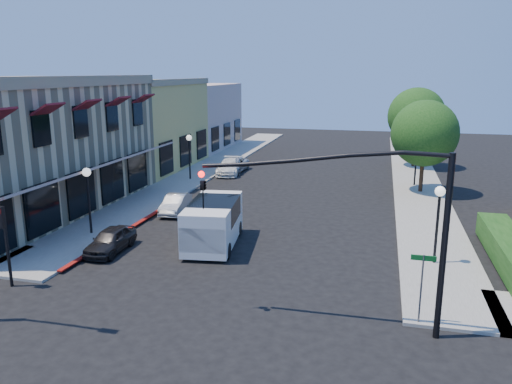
% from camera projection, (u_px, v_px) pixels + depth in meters
% --- Properties ---
extents(ground, '(120.00, 120.00, 0.00)m').
position_uv_depth(ground, '(186.00, 329.00, 16.53)').
color(ground, black).
rests_on(ground, ground).
extents(sidewalk_left, '(3.50, 50.00, 0.12)m').
position_uv_depth(sidewalk_left, '(208.00, 168.00, 44.05)').
color(sidewalk_left, gray).
rests_on(sidewalk_left, ground).
extents(sidewalk_right, '(3.50, 50.00, 0.12)m').
position_uv_depth(sidewalk_right, '(415.00, 178.00, 39.88)').
color(sidewalk_right, gray).
rests_on(sidewalk_right, ground).
extents(curb_red_strip, '(0.25, 10.00, 0.06)m').
position_uv_depth(curb_red_strip, '(119.00, 237.00, 25.71)').
color(curb_red_strip, maroon).
rests_on(curb_red_strip, ground).
extents(corner_brick_building, '(11.77, 18.20, 8.10)m').
position_uv_depth(corner_brick_building, '(10.00, 146.00, 29.63)').
color(corner_brick_building, '#CDB98A').
rests_on(corner_brick_building, ground).
extents(yellow_stucco_building, '(10.00, 12.00, 7.60)m').
position_uv_depth(yellow_stucco_building, '(131.00, 124.00, 43.83)').
color(yellow_stucco_building, '#DFC664').
rests_on(yellow_stucco_building, ground).
extents(pink_stucco_building, '(10.00, 12.00, 7.00)m').
position_uv_depth(pink_stucco_building, '(183.00, 116.00, 55.21)').
color(pink_stucco_building, beige).
rests_on(pink_stucco_building, ground).
extents(hedge, '(1.40, 8.00, 1.10)m').
position_uv_depth(hedge, '(507.00, 263.00, 22.23)').
color(hedge, '#154012').
rests_on(hedge, ground).
extents(street_tree_a, '(4.56, 4.56, 6.48)m').
position_uv_depth(street_tree_a, '(425.00, 133.00, 34.18)').
color(street_tree_a, '#302113').
rests_on(street_tree_a, ground).
extents(street_tree_b, '(4.94, 4.94, 7.02)m').
position_uv_depth(street_tree_b, '(417.00, 116.00, 43.53)').
color(street_tree_b, '#302113').
rests_on(street_tree_b, ground).
extents(signal_mast_arm, '(8.01, 0.39, 6.00)m').
position_uv_depth(signal_mast_arm, '(374.00, 211.00, 15.59)').
color(signal_mast_arm, black).
rests_on(signal_mast_arm, ground).
extents(secondary_signal, '(0.28, 0.42, 3.32)m').
position_uv_depth(secondary_signal, '(4.00, 231.00, 19.22)').
color(secondary_signal, black).
rests_on(secondary_signal, ground).
extents(street_name_sign, '(0.80, 0.06, 2.50)m').
position_uv_depth(street_name_sign, '(422.00, 278.00, 16.42)').
color(street_name_sign, '#595B5E').
rests_on(street_name_sign, ground).
extents(lamppost_left_near, '(0.44, 0.44, 3.57)m').
position_uv_depth(lamppost_left_near, '(87.00, 184.00, 25.45)').
color(lamppost_left_near, black).
rests_on(lamppost_left_near, ground).
extents(lamppost_left_far, '(0.44, 0.44, 3.57)m').
position_uv_depth(lamppost_left_far, '(189.00, 146.00, 38.65)').
color(lamppost_left_far, black).
rests_on(lamppost_left_far, ground).
extents(lamppost_right_near, '(0.44, 0.44, 3.57)m').
position_uv_depth(lamppost_right_near, '(439.00, 205.00, 21.40)').
color(lamppost_right_near, black).
rests_on(lamppost_right_near, ground).
extents(lamppost_right_far, '(0.44, 0.44, 3.57)m').
position_uv_depth(lamppost_right_far, '(417.00, 150.00, 36.48)').
color(lamppost_right_far, black).
rests_on(lamppost_right_far, ground).
extents(white_van, '(2.76, 5.19, 2.19)m').
position_uv_depth(white_van, '(213.00, 221.00, 24.19)').
color(white_van, silver).
rests_on(white_van, ground).
extents(parked_car_a, '(1.46, 3.41, 1.15)m').
position_uv_depth(parked_car_a, '(111.00, 240.00, 23.53)').
color(parked_car_a, black).
rests_on(parked_car_a, ground).
extents(parked_car_b, '(1.50, 3.45, 1.10)m').
position_uv_depth(parked_car_b, '(176.00, 204.00, 30.05)').
color(parked_car_b, '#BABEC0').
rests_on(parked_car_b, ground).
extents(parked_car_c, '(2.32, 4.49, 1.25)m').
position_uv_depth(parked_car_c, '(229.00, 167.00, 41.42)').
color(parked_car_c, white).
rests_on(parked_car_c, ground).
extents(parked_car_d, '(2.01, 4.26, 1.18)m').
position_uv_depth(parked_car_d, '(233.00, 165.00, 42.37)').
color(parked_car_d, '#BBBEC1').
rests_on(parked_car_d, ground).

